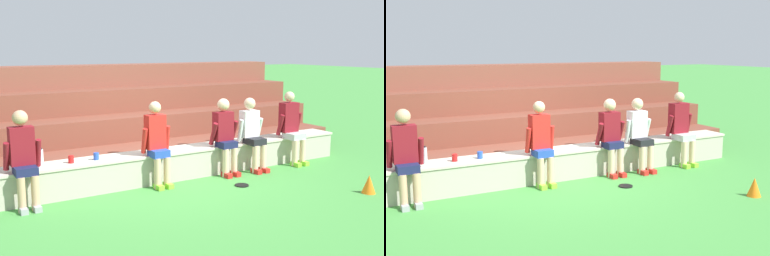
% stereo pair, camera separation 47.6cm
% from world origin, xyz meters
% --- Properties ---
extents(ground_plane, '(80.00, 80.00, 0.00)m').
position_xyz_m(ground_plane, '(0.00, 0.00, 0.00)').
color(ground_plane, '#428E3D').
extents(stone_seating_wall, '(7.56, 0.56, 0.51)m').
position_xyz_m(stone_seating_wall, '(0.00, 0.26, 0.27)').
color(stone_seating_wall, '#B7AF9E').
rests_on(stone_seating_wall, ground).
extents(brick_bleachers, '(8.67, 2.89, 1.88)m').
position_xyz_m(brick_bleachers, '(0.00, 2.49, 0.70)').
color(brick_bleachers, brown).
rests_on(brick_bleachers, ground).
extents(person_far_left, '(0.52, 0.52, 1.40)m').
position_xyz_m(person_far_left, '(-2.44, -0.00, 0.75)').
color(person_far_left, tan).
rests_on(person_far_left, ground).
extents(person_left_of_center, '(0.50, 0.48, 1.40)m').
position_xyz_m(person_left_of_center, '(-0.32, -0.01, 0.74)').
color(person_left_of_center, '#DBAD89').
rests_on(person_left_of_center, ground).
extents(person_center, '(0.52, 0.48, 1.37)m').
position_xyz_m(person_center, '(1.04, -0.01, 0.74)').
color(person_center, beige).
rests_on(person_center, ground).
extents(person_right_of_center, '(0.51, 0.57, 1.34)m').
position_xyz_m(person_right_of_center, '(1.65, -0.02, 0.72)').
color(person_right_of_center, beige).
rests_on(person_right_of_center, ground).
extents(person_far_right, '(0.54, 0.56, 1.41)m').
position_xyz_m(person_far_right, '(2.63, -0.01, 0.75)').
color(person_far_right, beige).
rests_on(person_far_right, ground).
extents(water_bottle_center_gap, '(0.06, 0.06, 0.28)m').
position_xyz_m(water_bottle_center_gap, '(-2.12, 0.27, 0.64)').
color(water_bottle_center_gap, silver).
rests_on(water_bottle_center_gap, stone_seating_wall).
extents(plastic_cup_right_end, '(0.09, 0.09, 0.11)m').
position_xyz_m(plastic_cup_right_end, '(-1.28, 0.23, 0.57)').
color(plastic_cup_right_end, blue).
rests_on(plastic_cup_right_end, stone_seating_wall).
extents(plastic_cup_middle, '(0.09, 0.09, 0.12)m').
position_xyz_m(plastic_cup_middle, '(-1.69, 0.23, 0.57)').
color(plastic_cup_middle, red).
rests_on(plastic_cup_middle, stone_seating_wall).
extents(frisbee, '(0.23, 0.23, 0.02)m').
position_xyz_m(frisbee, '(0.85, -0.76, 0.01)').
color(frisbee, black).
rests_on(frisbee, ground).
extents(sports_cone, '(0.21, 0.21, 0.29)m').
position_xyz_m(sports_cone, '(2.31, -2.12, 0.15)').
color(sports_cone, orange).
rests_on(sports_cone, ground).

